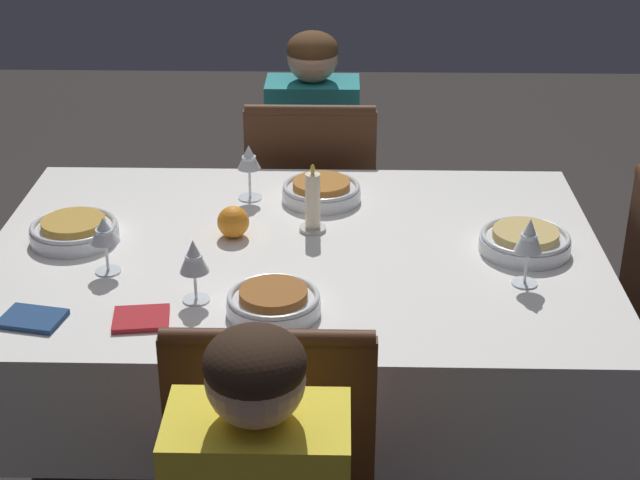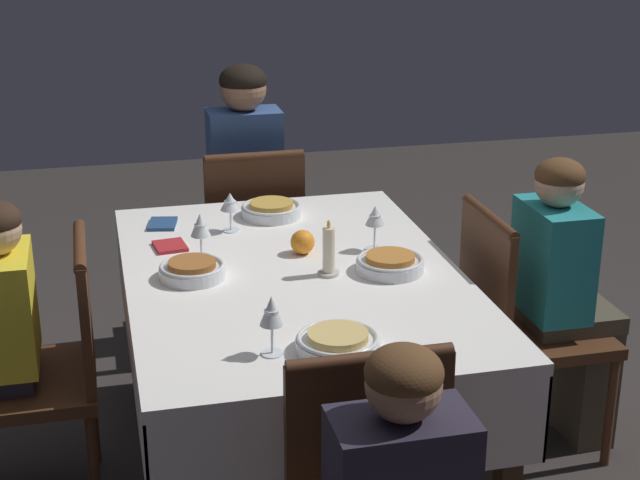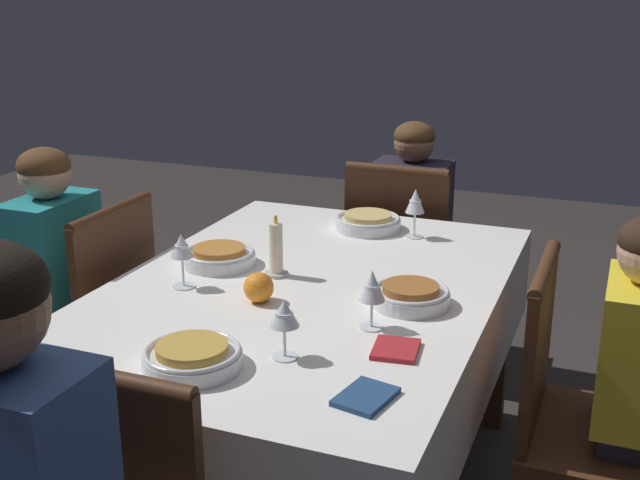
{
  "view_description": "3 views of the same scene",
  "coord_description": "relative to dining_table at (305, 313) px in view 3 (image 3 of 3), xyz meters",
  "views": [
    {
      "loc": [
        -0.11,
        2.15,
        1.8
      ],
      "look_at": [
        -0.06,
        0.08,
        0.79
      ],
      "focal_mm": 55.0,
      "sensor_mm": 36.0,
      "label": 1
    },
    {
      "loc": [
        -2.79,
        0.58,
        1.88
      ],
      "look_at": [
        -0.07,
        -0.07,
        0.85
      ],
      "focal_mm": 55.0,
      "sensor_mm": 36.0,
      "label": 2
    },
    {
      "loc": [
        1.92,
        0.81,
        1.53
      ],
      "look_at": [
        0.07,
        0.07,
        0.88
      ],
      "focal_mm": 45.0,
      "sensor_mm": 36.0,
      "label": 3
    }
  ],
  "objects": [
    {
      "name": "wine_glass_south",
      "position": [
        0.14,
        -0.3,
        0.2
      ],
      "size": [
        0.06,
        0.06,
        0.15
      ],
      "color": "white",
      "rests_on": "dining_table"
    },
    {
      "name": "wine_glass_west",
      "position": [
        -0.53,
        0.17,
        0.2
      ],
      "size": [
        0.06,
        0.06,
        0.16
      ],
      "color": "white",
      "rests_on": "dining_table"
    },
    {
      "name": "wine_glass_east",
      "position": [
        0.43,
        0.13,
        0.19
      ],
      "size": [
        0.07,
        0.07,
        0.14
      ],
      "color": "white",
      "rests_on": "dining_table"
    },
    {
      "name": "dining_table",
      "position": [
        0.0,
        0.0,
        0.0
      ],
      "size": [
        1.51,
        1.04,
        0.72
      ],
      "color": "white",
      "rests_on": "ground_plane"
    },
    {
      "name": "bowl_south",
      "position": [
        -0.06,
        -0.3,
        0.11
      ],
      "size": [
        0.22,
        0.22,
        0.06
      ],
      "color": "silver",
      "rests_on": "dining_table"
    },
    {
      "name": "wine_glass_north",
      "position": [
        0.21,
        0.26,
        0.19
      ],
      "size": [
        0.07,
        0.07,
        0.15
      ],
      "color": "white",
      "rests_on": "dining_table"
    },
    {
      "name": "chair_south",
      "position": [
        -0.02,
        -0.77,
        -0.15
      ],
      "size": [
        0.44,
        0.44,
        0.88
      ],
      "color": "#472816",
      "rests_on": "ground_plane"
    },
    {
      "name": "orange_fruit",
      "position": [
        0.16,
        -0.06,
        0.12
      ],
      "size": [
        0.08,
        0.08,
        0.08
      ],
      "primitive_type": "sphere",
      "color": "orange",
      "rests_on": "dining_table"
    },
    {
      "name": "chair_west",
      "position": [
        -1.01,
        0.01,
        -0.15
      ],
      "size": [
        0.44,
        0.44,
        0.88
      ],
      "rotation": [
        0.0,
        0.0,
        -1.57
      ],
      "color": "#472816",
      "rests_on": "ground_plane"
    },
    {
      "name": "bowl_west",
      "position": [
        -0.56,
        -0.0,
        0.11
      ],
      "size": [
        0.22,
        0.22,
        0.06
      ],
      "color": "silver",
      "rests_on": "dining_table"
    },
    {
      "name": "candle_centerpiece",
      "position": [
        -0.04,
        -0.1,
        0.15
      ],
      "size": [
        0.07,
        0.07,
        0.18
      ],
      "color": "beige",
      "rests_on": "dining_table"
    },
    {
      "name": "bowl_north",
      "position": [
        0.03,
        0.31,
        0.11
      ],
      "size": [
        0.21,
        0.21,
        0.06
      ],
      "color": "silver",
      "rests_on": "dining_table"
    },
    {
      "name": "person_child_dark",
      "position": [
        -1.18,
        0.01,
        -0.09
      ],
      "size": [
        0.33,
        0.3,
        1.01
      ],
      "rotation": [
        0.0,
        0.0,
        -1.57
      ],
      "color": "#4C4233",
      "rests_on": "ground_plane"
    },
    {
      "name": "bowl_east",
      "position": [
        0.55,
        -0.03,
        0.11
      ],
      "size": [
        0.22,
        0.22,
        0.06
      ],
      "color": "silver",
      "rests_on": "dining_table"
    },
    {
      "name": "napkin_red_folded",
      "position": [
        0.55,
        0.36,
        0.09
      ],
      "size": [
        0.15,
        0.12,
        0.01
      ],
      "rotation": [
        0.0,
        0.0,
        -0.2
      ],
      "color": "navy",
      "rests_on": "dining_table"
    },
    {
      "name": "person_child_teal",
      "position": [
        -0.02,
        -0.94,
        -0.07
      ],
      "size": [
        0.3,
        0.33,
        1.04
      ],
      "color": "#4C4233",
      "rests_on": "ground_plane"
    },
    {
      "name": "chair_north",
      "position": [
        0.02,
        0.77,
        -0.15
      ],
      "size": [
        0.44,
        0.44,
        0.88
      ],
      "rotation": [
        0.0,
        0.0,
        3.14
      ],
      "color": "#472816",
      "rests_on": "ground_plane"
    },
    {
      "name": "napkin_spare_side",
      "position": [
        0.31,
        0.36,
        0.09
      ],
      "size": [
        0.13,
        0.12,
        0.01
      ],
      "rotation": [
        0.0,
        0.0,
        0.13
      ],
      "color": "#AD2328",
      "rests_on": "dining_table"
    }
  ]
}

